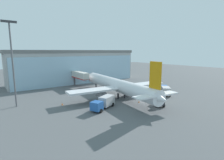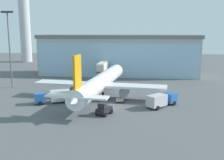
{
  "view_description": "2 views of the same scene",
  "coord_description": "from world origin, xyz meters",
  "px_view_note": "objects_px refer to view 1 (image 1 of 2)",
  "views": [
    {
      "loc": [
        -34.68,
        -29.67,
        13.23
      ],
      "look_at": [
        -2.83,
        10.18,
        4.75
      ],
      "focal_mm": 28.0,
      "sensor_mm": 36.0,
      "label": 1
    },
    {
      "loc": [
        4.46,
        -50.37,
        15.23
      ],
      "look_at": [
        0.06,
        9.37,
        3.74
      ],
      "focal_mm": 42.0,
      "sensor_mm": 36.0,
      "label": 2
    }
  ],
  "objects_px": {
    "catering_truck": "(104,102)",
    "pushback_tug": "(158,102)",
    "jet_bridge": "(79,75)",
    "airplane": "(118,86)",
    "apron_light_mast": "(12,57)",
    "safety_cone_nose": "(139,102)",
    "fuel_truck": "(165,90)",
    "baggage_cart": "(139,95)",
    "safety_cone_wingtip": "(62,104)"
  },
  "relations": [
    {
      "from": "baggage_cart",
      "to": "airplane",
      "type": "bearing_deg",
      "value": -130.09
    },
    {
      "from": "jet_bridge",
      "to": "fuel_truck",
      "type": "height_order",
      "value": "jet_bridge"
    },
    {
      "from": "jet_bridge",
      "to": "baggage_cart",
      "type": "xyz_separation_m",
      "value": [
        6.21,
        -24.47,
        -3.77
      ]
    },
    {
      "from": "catering_truck",
      "to": "pushback_tug",
      "type": "xyz_separation_m",
      "value": [
        11.35,
        -6.89,
        -0.49
      ]
    },
    {
      "from": "safety_cone_nose",
      "to": "safety_cone_wingtip",
      "type": "height_order",
      "value": "same"
    },
    {
      "from": "catering_truck",
      "to": "baggage_cart",
      "type": "relative_size",
      "value": 2.69
    },
    {
      "from": "catering_truck",
      "to": "fuel_truck",
      "type": "bearing_deg",
      "value": 155.48
    },
    {
      "from": "catering_truck",
      "to": "pushback_tug",
      "type": "height_order",
      "value": "catering_truck"
    },
    {
      "from": "jet_bridge",
      "to": "airplane",
      "type": "distance_m",
      "value": 20.5
    },
    {
      "from": "airplane",
      "to": "fuel_truck",
      "type": "bearing_deg",
      "value": -109.85
    },
    {
      "from": "jet_bridge",
      "to": "catering_truck",
      "type": "relative_size",
      "value": 1.59
    },
    {
      "from": "fuel_truck",
      "to": "safety_cone_nose",
      "type": "xyz_separation_m",
      "value": [
        -12.48,
        -0.82,
        -1.19
      ]
    },
    {
      "from": "baggage_cart",
      "to": "jet_bridge",
      "type": "bearing_deg",
      "value": -164.79
    },
    {
      "from": "safety_cone_nose",
      "to": "fuel_truck",
      "type": "bearing_deg",
      "value": 3.78
    },
    {
      "from": "apron_light_mast",
      "to": "fuel_truck",
      "type": "bearing_deg",
      "value": -22.09
    },
    {
      "from": "safety_cone_nose",
      "to": "safety_cone_wingtip",
      "type": "bearing_deg",
      "value": 147.72
    },
    {
      "from": "catering_truck",
      "to": "baggage_cart",
      "type": "xyz_separation_m",
      "value": [
        13.93,
        1.88,
        -0.97
      ]
    },
    {
      "from": "safety_cone_wingtip",
      "to": "catering_truck",
      "type": "bearing_deg",
      "value": -52.0
    },
    {
      "from": "airplane",
      "to": "fuel_truck",
      "type": "distance_m",
      "value": 14.96
    },
    {
      "from": "pushback_tug",
      "to": "safety_cone_nose",
      "type": "height_order",
      "value": "pushback_tug"
    },
    {
      "from": "airplane",
      "to": "safety_cone_nose",
      "type": "bearing_deg",
      "value": -167.31
    },
    {
      "from": "catering_truck",
      "to": "safety_cone_nose",
      "type": "distance_m",
      "value": 10.12
    },
    {
      "from": "fuel_truck",
      "to": "safety_cone_wingtip",
      "type": "bearing_deg",
      "value": 117.46
    },
    {
      "from": "catering_truck",
      "to": "fuel_truck",
      "type": "xyz_separation_m",
      "value": [
        22.34,
        -1.13,
        0.0
      ]
    },
    {
      "from": "catering_truck",
      "to": "safety_cone_nose",
      "type": "bearing_deg",
      "value": 147.16
    },
    {
      "from": "apron_light_mast",
      "to": "pushback_tug",
      "type": "distance_m",
      "value": 35.97
    },
    {
      "from": "airplane",
      "to": "catering_truck",
      "type": "relative_size",
      "value": 5.0
    },
    {
      "from": "catering_truck",
      "to": "pushback_tug",
      "type": "bearing_deg",
      "value": 127.1
    },
    {
      "from": "airplane",
      "to": "safety_cone_wingtip",
      "type": "height_order",
      "value": "airplane"
    },
    {
      "from": "fuel_truck",
      "to": "safety_cone_wingtip",
      "type": "distance_m",
      "value": 30.5
    },
    {
      "from": "airplane",
      "to": "baggage_cart",
      "type": "height_order",
      "value": "airplane"
    },
    {
      "from": "baggage_cart",
      "to": "fuel_truck",
      "type": "bearing_deg",
      "value": 71.3
    },
    {
      "from": "catering_truck",
      "to": "jet_bridge",
      "type": "bearing_deg",
      "value": -127.97
    },
    {
      "from": "airplane",
      "to": "safety_cone_wingtip",
      "type": "relative_size",
      "value": 69.1
    },
    {
      "from": "fuel_truck",
      "to": "apron_light_mast",
      "type": "bearing_deg",
      "value": 113.66
    },
    {
      "from": "airplane",
      "to": "baggage_cart",
      "type": "xyz_separation_m",
      "value": [
        4.65,
        -4.05,
        -2.88
      ]
    },
    {
      "from": "pushback_tug",
      "to": "catering_truck",
      "type": "bearing_deg",
      "value": 83.37
    },
    {
      "from": "pushback_tug",
      "to": "safety_cone_wingtip",
      "type": "height_order",
      "value": "pushback_tug"
    },
    {
      "from": "pushback_tug",
      "to": "safety_cone_wingtip",
      "type": "distance_m",
      "value": 23.61
    },
    {
      "from": "apron_light_mast",
      "to": "pushback_tug",
      "type": "bearing_deg",
      "value": -38.13
    },
    {
      "from": "jet_bridge",
      "to": "pushback_tug",
      "type": "bearing_deg",
      "value": -170.86
    },
    {
      "from": "airplane",
      "to": "safety_cone_nose",
      "type": "height_order",
      "value": "airplane"
    },
    {
      "from": "jet_bridge",
      "to": "safety_cone_nose",
      "type": "relative_size",
      "value": 21.97
    },
    {
      "from": "safety_cone_wingtip",
      "to": "airplane",
      "type": "bearing_deg",
      "value": -8.98
    },
    {
      "from": "jet_bridge",
      "to": "apron_light_mast",
      "type": "xyz_separation_m",
      "value": [
        -23.36,
        -12.06,
        7.5
      ]
    },
    {
      "from": "baggage_cart",
      "to": "safety_cone_nose",
      "type": "distance_m",
      "value": 5.6
    },
    {
      "from": "airplane",
      "to": "safety_cone_wingtip",
      "type": "xyz_separation_m",
      "value": [
        -15.88,
        2.51,
        -3.1
      ]
    },
    {
      "from": "apron_light_mast",
      "to": "safety_cone_nose",
      "type": "xyz_separation_m",
      "value": [
        25.5,
        -16.24,
        -11.49
      ]
    },
    {
      "from": "jet_bridge",
      "to": "safety_cone_nose",
      "type": "bearing_deg",
      "value": -172.77
    },
    {
      "from": "safety_cone_nose",
      "to": "jet_bridge",
      "type": "bearing_deg",
      "value": 94.31
    }
  ]
}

